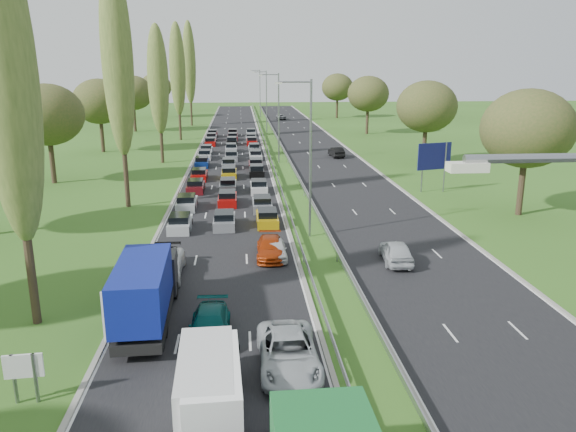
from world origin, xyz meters
name	(u,v)px	position (x,y,z in m)	size (l,w,h in m)	color
ground	(278,160)	(4.50, 80.00, 0.00)	(260.00, 260.00, 0.00)	#2F561A
near_carriageway	(231,158)	(-2.25, 82.50, 0.00)	(10.50, 215.00, 0.04)	black
far_carriageway	(323,157)	(11.25, 82.50, 0.00)	(10.50, 215.00, 0.04)	black
central_reservation	(277,153)	(4.50, 82.50, 0.55)	(2.36, 215.00, 0.32)	gray
lamp_columns	(279,119)	(4.50, 78.00, 6.00)	(0.18, 140.18, 12.00)	gray
poplar_row	(144,71)	(-11.50, 68.17, 12.39)	(2.80, 127.80, 22.44)	#2D2116
woodland_left	(37,118)	(-22.00, 62.63, 7.68)	(8.00, 166.00, 11.10)	#2D2116
woodland_right	(449,112)	(24.00, 66.67, 7.68)	(8.00, 153.00, 11.10)	#2D2116
traffic_queue_fill	(230,160)	(-2.27, 77.46, 0.44)	(9.03, 67.30, 0.80)	#B2B7BC
near_car_2	(161,266)	(-5.90, 34.86, 0.82)	(2.67, 5.79, 1.61)	silver
near_car_3	(163,264)	(-5.84, 35.32, 0.76)	(2.09, 5.13, 1.49)	black
near_car_7	(209,326)	(-2.45, 26.43, 0.70)	(1.91, 4.69, 1.36)	#044A49
near_car_10	(288,353)	(1.14, 23.29, 0.80)	(2.59, 5.62, 1.56)	#AAB0B3
near_car_11	(270,248)	(1.16, 38.26, 0.69)	(1.88, 4.62, 1.34)	#A03009
near_car_12	(275,249)	(1.49, 38.03, 0.67)	(1.54, 3.84, 1.31)	silver
far_car_0	(396,251)	(9.59, 36.49, 0.79)	(1.81, 4.50, 1.53)	#B6BBC0
far_car_1	(336,152)	(13.19, 81.94, 0.75)	(1.55, 4.43, 1.46)	black
far_car_2	(281,117)	(9.44, 141.95, 0.67)	(2.15, 4.67, 1.30)	slate
blue_lorry	(146,290)	(-5.72, 28.32, 1.89)	(2.38, 8.58, 3.62)	black
white_van_front	(213,384)	(-2.00, 20.55, 1.10)	(2.09, 5.33, 2.14)	white
white_van_rear	(206,379)	(-2.28, 20.92, 1.10)	(2.10, 5.35, 2.15)	silver
info_sign	(24,371)	(-9.40, 21.64, 1.37)	(1.50, 0.22, 2.10)	gray
direction_sign	(434,158)	(19.40, 57.83, 3.57)	(3.87, 1.19, 5.20)	gray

